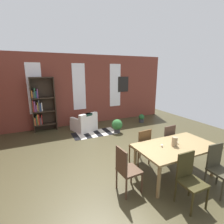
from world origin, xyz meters
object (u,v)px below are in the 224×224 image
(dining_chair_head_left, at_px, (126,169))
(potted_plant_corner, at_px, (141,118))
(vase_on_table, at_px, (175,142))
(dining_chair_far_right, at_px, (166,140))
(dining_chair_near_left, at_px, (189,178))
(bookshelf_tall, at_px, (42,105))
(dining_table, at_px, (176,149))
(armchair_white, at_px, (84,124))
(dining_chair_far_left, at_px, (141,146))
(dining_chair_near_right, at_px, (218,167))
(potted_plant_by_shelf, at_px, (117,125))

(dining_chair_head_left, relative_size, potted_plant_corner, 2.48)
(vase_on_table, distance_m, dining_chair_far_right, 0.92)
(dining_chair_far_right, distance_m, potted_plant_corner, 3.33)
(dining_chair_near_left, bearing_deg, bookshelf_tall, 111.44)
(dining_table, bearing_deg, armchair_white, 104.35)
(dining_table, height_order, vase_on_table, vase_on_table)
(dining_chair_far_left, bearing_deg, vase_on_table, -64.78)
(dining_table, distance_m, dining_chair_near_right, 0.84)
(potted_plant_by_shelf, bearing_deg, dining_chair_near_right, -85.28)
(dining_chair_head_left, relative_size, armchair_white, 0.93)
(dining_table, height_order, dining_chair_near_right, dining_chair_near_right)
(dining_chair_far_left, distance_m, potted_plant_corner, 3.72)
(dining_chair_head_left, height_order, potted_plant_by_shelf, dining_chair_head_left)
(vase_on_table, relative_size, dining_chair_near_left, 0.22)
(vase_on_table, distance_m, armchair_white, 3.97)
(dining_table, relative_size, bookshelf_tall, 0.84)
(bookshelf_tall, bearing_deg, dining_table, -61.45)
(potted_plant_by_shelf, bearing_deg, bookshelf_tall, 149.75)
(dining_table, relative_size, dining_chair_head_left, 1.87)
(dining_chair_near_left, relative_size, potted_plant_by_shelf, 1.79)
(dining_table, bearing_deg, potted_plant_corner, 65.07)
(dining_chair_near_left, bearing_deg, dining_chair_far_right, 61.03)
(dining_chair_near_right, bearing_deg, potted_plant_corner, 73.34)
(vase_on_table, distance_m, potted_plant_by_shelf, 3.08)
(dining_chair_far_right, xyz_separation_m, armchair_white, (-1.38, 3.09, -0.23))
(dining_chair_head_left, xyz_separation_m, armchair_white, (0.29, 3.82, -0.23))
(dining_table, relative_size, dining_chair_near_left, 1.87)
(dining_chair_far_right, xyz_separation_m, bookshelf_tall, (-2.86, 3.79, 0.53))
(dining_chair_far_right, distance_m, bookshelf_tall, 4.78)
(bookshelf_tall, bearing_deg, potted_plant_by_shelf, -30.25)
(dining_chair_near_left, height_order, potted_plant_corner, dining_chair_near_left)
(dining_chair_near_right, relative_size, dining_chair_far_right, 1.00)
(dining_table, bearing_deg, dining_chair_far_right, 60.84)
(dining_chair_far_left, xyz_separation_m, dining_chair_near_right, (0.80, -1.45, 0.00))
(dining_chair_near_right, bearing_deg, dining_chair_far_right, 89.97)
(dining_chair_head_left, relative_size, bookshelf_tall, 0.45)
(dining_chair_head_left, xyz_separation_m, potted_plant_corner, (3.01, 3.76, -0.32))
(armchair_white, bearing_deg, potted_plant_corner, -1.24)
(vase_on_table, distance_m, dining_chair_near_right, 0.92)
(dining_chair_far_right, height_order, armchair_white, dining_chair_far_right)
(vase_on_table, distance_m, dining_chair_head_left, 1.26)
(potted_plant_by_shelf, bearing_deg, dining_table, -91.79)
(dining_chair_near_left, xyz_separation_m, potted_plant_corner, (2.14, 4.48, -0.32))
(dining_chair_near_right, bearing_deg, dining_chair_head_left, 156.56)
(dining_chair_near_right, xyz_separation_m, potted_plant_corner, (1.34, 4.48, -0.32))
(dining_chair_head_left, distance_m, armchair_white, 3.84)
(dining_chair_head_left, height_order, bookshelf_tall, bookshelf_tall)
(bookshelf_tall, height_order, potted_plant_by_shelf, bookshelf_tall)
(dining_chair_head_left, bearing_deg, dining_chair_near_left, -39.92)
(dining_chair_head_left, height_order, potted_plant_corner, dining_chair_head_left)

